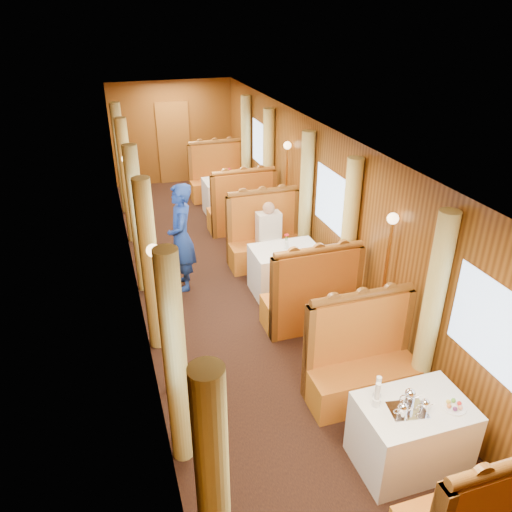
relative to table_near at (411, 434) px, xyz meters
name	(u,v)px	position (x,y,z in m)	size (l,w,h in m)	color
floor	(240,298)	(-0.75, 3.50, -0.38)	(3.00, 12.00, 0.01)	black
ceiling	(237,140)	(-0.75, 3.50, 2.12)	(3.00, 12.00, 0.01)	silver
wall_far	(173,133)	(-0.75, 9.50, 0.88)	(3.00, 2.50, 0.01)	brown
wall_left	(134,238)	(-2.25, 3.50, 0.88)	(12.00, 2.50, 0.01)	brown
wall_right	(333,213)	(0.75, 3.50, 0.88)	(12.00, 2.50, 0.01)	brown
doorway_far	(174,143)	(-0.75, 9.47, 0.62)	(0.80, 0.04, 2.00)	brown
table_near	(411,434)	(0.00, 0.00, 0.00)	(1.05, 0.72, 0.75)	white
banquette_near_aft	(362,366)	(0.00, 1.01, 0.05)	(1.30, 0.55, 1.34)	#A73D12
table_mid	(285,270)	(0.00, 3.50, 0.00)	(1.05, 0.72, 0.75)	white
banquette_mid_fwd	(311,301)	(0.00, 2.49, 0.05)	(1.30, 0.55, 1.34)	#A73D12
banquette_mid_aft	(265,241)	(0.00, 4.51, 0.05)	(1.30, 0.55, 1.34)	#A73D12
table_far	(229,196)	(0.00, 7.00, 0.00)	(1.05, 0.72, 0.75)	white
banquette_far_fwd	(242,211)	(0.00, 5.99, 0.05)	(1.30, 0.55, 1.34)	#A73D12
banquette_far_aft	(218,180)	(0.00, 8.01, 0.05)	(1.30, 0.55, 1.34)	#A73D12
tea_tray	(407,410)	(-0.12, -0.04, 0.38)	(0.34, 0.26, 0.01)	silver
teapot_left	(402,412)	(-0.22, -0.09, 0.44)	(0.15, 0.11, 0.12)	silver
teapot_right	(424,407)	(0.02, -0.09, 0.43)	(0.14, 0.10, 0.11)	silver
teapot_back	(409,399)	(-0.07, 0.03, 0.45)	(0.17, 0.13, 0.14)	silver
fruit_plate	(454,406)	(0.32, -0.13, 0.39)	(0.23, 0.23, 0.05)	white
cup_inboard	(377,397)	(-0.37, 0.11, 0.48)	(0.08, 0.08, 0.26)	white
cup_outboard	(378,390)	(-0.32, 0.19, 0.48)	(0.08, 0.08, 0.26)	white
rose_vase_mid	(286,238)	(0.01, 3.52, 0.55)	(0.06, 0.06, 0.36)	silver
rose_vase_far	(229,171)	(0.03, 7.03, 0.55)	(0.06, 0.06, 0.36)	silver
window_left_near	(176,400)	(-2.24, 0.00, 1.07)	(1.20, 0.90, 0.01)	#90ADD4
curtain_left_near_a	(214,508)	(-2.13, -0.78, 0.80)	(0.22, 0.22, 2.35)	#D2C46B
curtain_left_near_b	(175,363)	(-2.13, 0.78, 0.80)	(0.22, 0.22, 2.35)	#D2C46B
window_right_near	(497,331)	(0.74, 0.00, 1.07)	(1.20, 0.90, 0.01)	#90ADD4
curtain_right_near_b	(431,313)	(0.63, 0.78, 0.80)	(0.22, 0.22, 2.35)	#D2C46B
window_left_mid	(133,225)	(-2.24, 3.50, 1.07)	(1.20, 0.90, 0.01)	#90ADD4
curtain_left_mid_a	(150,268)	(-2.13, 2.72, 0.80)	(0.22, 0.22, 2.35)	#D2C46B
curtain_left_mid_b	(138,221)	(-2.13, 4.28, 0.80)	(0.22, 0.22, 2.35)	#D2C46B
window_right_mid	(333,201)	(0.74, 3.50, 1.07)	(1.20, 0.90, 0.01)	#90ADD4
curtain_right_mid_a	(348,239)	(0.63, 2.72, 0.80)	(0.22, 0.22, 2.35)	#D2C46B
curtain_right_mid_b	(306,202)	(0.63, 4.28, 0.80)	(0.22, 0.22, 2.35)	#D2C46B
window_left_far	(117,157)	(-2.24, 7.00, 1.07)	(1.20, 0.90, 0.01)	#90ADD4
curtain_left_far_a	(127,182)	(-2.13, 6.22, 0.80)	(0.22, 0.22, 2.35)	#D2C46B
curtain_left_far_b	(121,159)	(-2.13, 7.78, 0.80)	(0.22, 0.22, 2.35)	#D2C46B
window_right_far	(261,145)	(0.74, 7.00, 1.07)	(1.20, 0.90, 0.01)	#90ADD4
curtain_right_far_a	(268,168)	(0.63, 6.22, 0.80)	(0.22, 0.22, 2.35)	#D2C46B
curtain_right_far_b	(246,149)	(0.63, 7.78, 0.80)	(0.22, 0.22, 2.35)	#D2C46B
sconce_left_fore	(157,292)	(-2.15, 1.75, 1.01)	(0.14, 0.14, 1.95)	#BF8C3F
sconce_right_fore	(388,256)	(0.65, 1.75, 1.01)	(0.14, 0.14, 1.95)	#BF8C3F
sconce_left_aft	(129,188)	(-2.15, 5.25, 1.01)	(0.14, 0.14, 1.95)	#BF8C3F
sconce_right_aft	(287,172)	(0.65, 5.25, 1.01)	(0.14, 0.14, 1.95)	#BF8C3F
steward	(181,238)	(-1.51, 4.14, 0.50)	(0.64, 0.42, 1.75)	navy
passenger	(269,229)	(0.00, 4.31, 0.37)	(0.40, 0.44, 0.76)	beige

